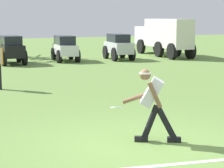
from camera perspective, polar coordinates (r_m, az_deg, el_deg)
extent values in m
plane|color=olive|center=(8.11, 4.05, -8.10)|extent=(80.00, 80.00, 0.00)
cube|color=white|center=(7.20, 8.05, -10.34)|extent=(23.84, 3.49, 0.01)
cylinder|color=black|center=(8.31, 4.98, -5.13)|extent=(0.37, 0.27, 0.72)
cube|color=black|center=(8.39, 3.85, -7.17)|extent=(0.28, 0.21, 0.10)
cylinder|color=black|center=(8.32, 7.12, -5.14)|extent=(0.44, 0.31, 0.69)
cube|color=black|center=(8.40, 8.11, -7.20)|extent=(0.28, 0.21, 0.10)
cube|color=silver|center=(8.18, 5.23, -1.07)|extent=(0.54, 0.50, 0.57)
sphere|color=brown|center=(8.13, 4.34, 1.23)|extent=(0.28, 0.28, 0.21)
cylinder|color=white|center=(8.13, 4.35, 1.44)|extent=(0.29, 0.29, 0.03)
cylinder|color=brown|center=(8.38, 3.29, -1.76)|extent=(0.55, 0.33, 0.27)
cylinder|color=brown|center=(7.99, 5.61, -1.44)|extent=(0.29, 0.20, 0.49)
cylinder|color=white|center=(8.46, 0.69, -3.08)|extent=(0.31, 0.31, 0.10)
cylinder|color=black|center=(14.58, -14.44, 0.88)|extent=(0.14, 0.14, 0.82)
cylinder|color=beige|center=(14.40, -14.31, 3.55)|extent=(0.09, 0.09, 0.52)
cube|color=black|center=(22.35, -13.00, 4.26)|extent=(1.01, 2.36, 0.60)
cube|color=#1E232B|center=(22.37, -13.07, 5.60)|extent=(0.88, 1.56, 0.44)
cylinder|color=black|center=(23.22, -12.10, 3.72)|extent=(0.19, 0.72, 0.72)
cylinder|color=black|center=(21.53, -13.92, 3.26)|extent=(0.19, 0.72, 0.72)
cylinder|color=black|center=(21.70, -11.36, 3.39)|extent=(0.19, 0.72, 0.72)
cube|color=silver|center=(23.32, -6.14, 4.49)|extent=(1.19, 2.48, 0.55)
cube|color=#1E232B|center=(23.43, -6.23, 5.74)|extent=(1.02, 1.87, 0.46)
cylinder|color=black|center=(24.07, -7.64, 3.94)|extent=(0.24, 0.67, 0.66)
cylinder|color=black|center=(24.25, -5.40, 4.01)|extent=(0.24, 0.67, 0.66)
cylinder|color=black|center=(22.43, -6.91, 3.60)|extent=(0.24, 0.67, 0.66)
cylinder|color=black|center=(22.63, -4.52, 3.68)|extent=(0.24, 0.67, 0.66)
cube|color=#B7BABF|center=(23.98, 0.86, 4.79)|extent=(1.17, 2.42, 0.60)
cube|color=#1E232B|center=(24.00, 0.82, 6.03)|extent=(0.99, 1.62, 0.44)
cylinder|color=black|center=(24.59, -0.82, 4.19)|extent=(0.24, 0.73, 0.72)
cylinder|color=black|center=(24.90, 1.34, 4.24)|extent=(0.24, 0.73, 0.72)
cylinder|color=black|center=(23.11, 0.33, 3.89)|extent=(0.24, 0.73, 0.72)
cylinder|color=black|center=(23.44, 2.61, 3.95)|extent=(0.24, 0.73, 0.72)
cube|color=silver|center=(28.57, 4.61, 6.35)|extent=(1.14, 1.76, 1.15)
cube|color=silver|center=(25.90, 7.33, 6.60)|extent=(1.38, 4.26, 1.65)
cylinder|color=black|center=(28.06, 3.81, 4.93)|extent=(0.29, 0.91, 0.90)
cylinder|color=black|center=(28.54, 5.93, 4.97)|extent=(0.29, 0.91, 0.90)
cylinder|color=black|center=(25.70, 6.14, 4.54)|extent=(0.29, 0.91, 0.90)
cylinder|color=black|center=(26.22, 8.41, 4.58)|extent=(0.29, 0.91, 0.90)
cylinder|color=black|center=(24.23, 7.85, 4.25)|extent=(0.29, 0.91, 0.90)
cylinder|color=black|center=(24.78, 10.21, 4.29)|extent=(0.29, 0.91, 0.90)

